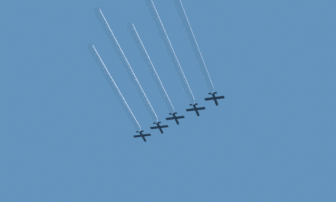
{
  "coord_description": "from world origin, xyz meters",
  "views": [
    {
      "loc": [
        72.81,
        -307.05,
        2.11
      ],
      "look_at": [
        0.27,
        -15.97,
        180.01
      ],
      "focal_mm": 85.95,
      "sensor_mm": 36.0,
      "label": 1
    }
  ],
  "objects_px": {
    "jet_lead": "(143,136)",
    "jet_fifth_echelon": "(215,99)",
    "jet_second_echelon": "(160,128)",
    "jet_fourth_echelon": "(196,110)",
    "jet_third_echelon": "(176,119)"
  },
  "relations": [
    {
      "from": "jet_fourth_echelon",
      "to": "jet_lead",
      "type": "bearing_deg",
      "value": 140.23
    },
    {
      "from": "jet_fourth_echelon",
      "to": "jet_fifth_echelon",
      "type": "distance_m",
      "value": 13.94
    },
    {
      "from": "jet_lead",
      "to": "jet_third_echelon",
      "type": "bearing_deg",
      "value": -41.13
    },
    {
      "from": "jet_third_echelon",
      "to": "jet_fourth_echelon",
      "type": "bearing_deg",
      "value": -37.17
    },
    {
      "from": "jet_lead",
      "to": "jet_fifth_echelon",
      "type": "height_order",
      "value": "jet_lead"
    },
    {
      "from": "jet_second_echelon",
      "to": "jet_fifth_echelon",
      "type": "bearing_deg",
      "value": -40.99
    },
    {
      "from": "jet_fourth_echelon",
      "to": "jet_fifth_echelon",
      "type": "bearing_deg",
      "value": -42.64
    },
    {
      "from": "jet_lead",
      "to": "jet_third_echelon",
      "type": "height_order",
      "value": "jet_lead"
    },
    {
      "from": "jet_fifth_echelon",
      "to": "jet_second_echelon",
      "type": "bearing_deg",
      "value": 139.01
    },
    {
      "from": "jet_third_echelon",
      "to": "jet_fourth_echelon",
      "type": "distance_m",
      "value": 14.29
    },
    {
      "from": "jet_second_echelon",
      "to": "jet_fourth_echelon",
      "type": "relative_size",
      "value": 1.0
    },
    {
      "from": "jet_third_echelon",
      "to": "jet_fifth_echelon",
      "type": "bearing_deg",
      "value": -39.88
    },
    {
      "from": "jet_lead",
      "to": "jet_fifth_echelon",
      "type": "bearing_deg",
      "value": -40.5
    },
    {
      "from": "jet_second_echelon",
      "to": "jet_fourth_echelon",
      "type": "xyz_separation_m",
      "value": [
        21.11,
        -17.81,
        -3.35
      ]
    },
    {
      "from": "jet_fourth_echelon",
      "to": "jet_fifth_echelon",
      "type": "relative_size",
      "value": 1.0
    }
  ]
}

